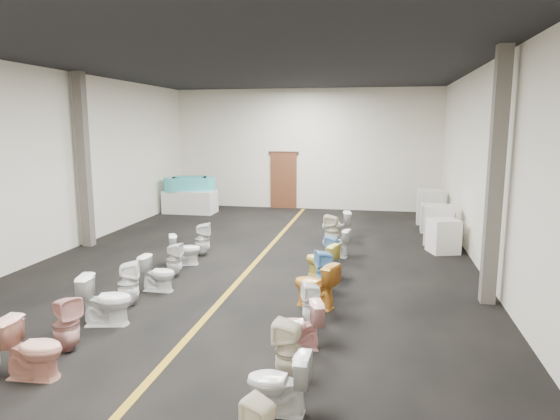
{
  "coord_description": "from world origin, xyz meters",
  "views": [
    {
      "loc": [
        2.74,
        -10.7,
        3.18
      ],
      "look_at": [
        0.43,
        1.0,
        1.13
      ],
      "focal_mm": 32.0,
      "sensor_mm": 36.0,
      "label": 1
    }
  ],
  "objects_px": {
    "toilet_right_6": "(325,271)",
    "toilet_right_11": "(336,226)",
    "appliance_crate_a": "(443,236)",
    "toilet_left_7": "(174,260)",
    "appliance_crate_c": "(433,218)",
    "appliance_crate_b": "(439,225)",
    "toilet_left_4": "(106,300)",
    "toilet_left_2": "(32,348)",
    "toilet_right_5": "(315,285)",
    "toilet_right_7": "(322,260)",
    "toilet_right_4": "(312,304)",
    "toilet_left_3": "(66,324)",
    "toilet_left_6": "(158,273)",
    "toilet_right_2": "(289,351)",
    "toilet_left_9": "(202,239)",
    "toilet_right_10": "(332,231)",
    "toilet_right_1": "(278,383)",
    "appliance_crate_d": "(429,207)",
    "toilet_right_8": "(332,250)",
    "bathtub": "(190,184)",
    "toilet_right_3": "(298,326)",
    "toilet_left_8": "(185,250)",
    "display_table": "(190,202)",
    "toilet_right_9": "(336,243)"
  },
  "relations": [
    {
      "from": "toilet_right_4",
      "to": "toilet_right_11",
      "type": "bearing_deg",
      "value": 161.24
    },
    {
      "from": "appliance_crate_b",
      "to": "toilet_left_4",
      "type": "xyz_separation_m",
      "value": [
        -5.86,
        -6.78,
        -0.11
      ]
    },
    {
      "from": "appliance_crate_d",
      "to": "toilet_left_7",
      "type": "xyz_separation_m",
      "value": [
        -5.82,
        -6.99,
        -0.19
      ]
    },
    {
      "from": "appliance_crate_d",
      "to": "toilet_right_7",
      "type": "height_order",
      "value": "appliance_crate_d"
    },
    {
      "from": "toilet_left_8",
      "to": "toilet_left_3",
      "type": "bearing_deg",
      "value": 155.95
    },
    {
      "from": "appliance_crate_d",
      "to": "toilet_left_7",
      "type": "height_order",
      "value": "appliance_crate_d"
    },
    {
      "from": "appliance_crate_a",
      "to": "appliance_crate_c",
      "type": "bearing_deg",
      "value": 90.0
    },
    {
      "from": "toilet_left_2",
      "to": "toilet_right_5",
      "type": "bearing_deg",
      "value": -48.83
    },
    {
      "from": "toilet_right_1",
      "to": "toilet_right_9",
      "type": "bearing_deg",
      "value": -179.08
    },
    {
      "from": "appliance_crate_c",
      "to": "toilet_left_7",
      "type": "height_order",
      "value": "appliance_crate_c"
    },
    {
      "from": "toilet_right_4",
      "to": "appliance_crate_d",
      "type": "bearing_deg",
      "value": 143.75
    },
    {
      "from": "toilet_left_4",
      "to": "toilet_right_5",
      "type": "relative_size",
      "value": 1.01
    },
    {
      "from": "bathtub",
      "to": "appliance_crate_a",
      "type": "relative_size",
      "value": 2.11
    },
    {
      "from": "toilet_left_6",
      "to": "toilet_right_2",
      "type": "relative_size",
      "value": 0.87
    },
    {
      "from": "toilet_right_6",
      "to": "toilet_left_2",
      "type": "bearing_deg",
      "value": -61.34
    },
    {
      "from": "toilet_right_5",
      "to": "toilet_right_4",
      "type": "bearing_deg",
      "value": 25.87
    },
    {
      "from": "toilet_left_7",
      "to": "toilet_right_6",
      "type": "xyz_separation_m",
      "value": [
        3.23,
        -0.32,
        0.04
      ]
    },
    {
      "from": "bathtub",
      "to": "toilet_right_7",
      "type": "xyz_separation_m",
      "value": [
        5.56,
        -6.73,
        -0.71
      ]
    },
    {
      "from": "toilet_right_6",
      "to": "toilet_right_4",
      "type": "bearing_deg",
      "value": -23.37
    },
    {
      "from": "toilet_right_6",
      "to": "toilet_right_11",
      "type": "bearing_deg",
      "value": 159.64
    },
    {
      "from": "toilet_right_7",
      "to": "appliance_crate_b",
      "type": "bearing_deg",
      "value": 160.54
    },
    {
      "from": "appliance_crate_d",
      "to": "appliance_crate_a",
      "type": "bearing_deg",
      "value": -90.0
    },
    {
      "from": "toilet_right_11",
      "to": "appliance_crate_b",
      "type": "bearing_deg",
      "value": 79.92
    },
    {
      "from": "appliance_crate_a",
      "to": "toilet_left_6",
      "type": "bearing_deg",
      "value": -144.44
    },
    {
      "from": "toilet_right_7",
      "to": "toilet_right_10",
      "type": "relative_size",
      "value": 0.84
    },
    {
      "from": "bathtub",
      "to": "toilet_right_3",
      "type": "distance_m",
      "value": 11.77
    },
    {
      "from": "toilet_right_4",
      "to": "toilet_right_5",
      "type": "height_order",
      "value": "toilet_right_5"
    },
    {
      "from": "toilet_left_2",
      "to": "toilet_left_7",
      "type": "distance_m",
      "value": 4.38
    },
    {
      "from": "toilet_right_1",
      "to": "toilet_right_8",
      "type": "distance_m",
      "value": 6.08
    },
    {
      "from": "toilet_left_9",
      "to": "toilet_right_10",
      "type": "distance_m",
      "value": 3.39
    },
    {
      "from": "toilet_right_8",
      "to": "toilet_right_4",
      "type": "bearing_deg",
      "value": 18.71
    },
    {
      "from": "display_table",
      "to": "toilet_right_3",
      "type": "xyz_separation_m",
      "value": [
        5.63,
        -10.31,
        -0.05
      ]
    },
    {
      "from": "toilet_left_2",
      "to": "toilet_right_1",
      "type": "bearing_deg",
      "value": -96.91
    },
    {
      "from": "appliance_crate_a",
      "to": "appliance_crate_b",
      "type": "height_order",
      "value": "appliance_crate_b"
    },
    {
      "from": "toilet_left_4",
      "to": "toilet_left_3",
      "type": "bearing_deg",
      "value": 164.32
    },
    {
      "from": "toilet_left_2",
      "to": "toilet_right_7",
      "type": "height_order",
      "value": "toilet_left_2"
    },
    {
      "from": "toilet_right_1",
      "to": "toilet_right_2",
      "type": "relative_size",
      "value": 0.91
    },
    {
      "from": "appliance_crate_c",
      "to": "toilet_right_10",
      "type": "distance_m",
      "value": 3.72
    },
    {
      "from": "toilet_right_4",
      "to": "toilet_right_6",
      "type": "xyz_separation_m",
      "value": [
        0.03,
        1.7,
        0.05
      ]
    },
    {
      "from": "bathtub",
      "to": "toilet_left_8",
      "type": "bearing_deg",
      "value": -89.81
    },
    {
      "from": "bathtub",
      "to": "toilet_right_10",
      "type": "height_order",
      "value": "bathtub"
    },
    {
      "from": "appliance_crate_a",
      "to": "toilet_left_7",
      "type": "bearing_deg",
      "value": -151.24
    },
    {
      "from": "toilet_left_7",
      "to": "toilet_right_1",
      "type": "xyz_separation_m",
      "value": [
        3.16,
        -4.55,
        0.0
      ]
    },
    {
      "from": "toilet_left_4",
      "to": "toilet_right_3",
      "type": "xyz_separation_m",
      "value": [
        3.16,
        -0.32,
        -0.06
      ]
    },
    {
      "from": "toilet_left_3",
      "to": "toilet_right_8",
      "type": "relative_size",
      "value": 1.18
    },
    {
      "from": "display_table",
      "to": "toilet_left_8",
      "type": "bearing_deg",
      "value": -69.72
    },
    {
      "from": "toilet_left_2",
      "to": "toilet_left_8",
      "type": "bearing_deg",
      "value": -2.95
    },
    {
      "from": "toilet_left_6",
      "to": "toilet_right_11",
      "type": "relative_size",
      "value": 0.86
    },
    {
      "from": "display_table",
      "to": "toilet_right_4",
      "type": "xyz_separation_m",
      "value": [
        5.71,
        -9.39,
        -0.06
      ]
    },
    {
      "from": "toilet_left_3",
      "to": "toilet_left_6",
      "type": "height_order",
      "value": "toilet_left_3"
    }
  ]
}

